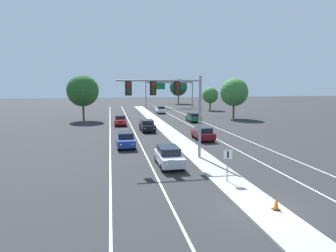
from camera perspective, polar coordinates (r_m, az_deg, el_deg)
ground_plane at (r=18.07m, az=16.57°, el=-14.26°), size 260.00×260.00×0.00m
median_island at (r=34.38m, az=2.78°, el=-3.20°), size 2.40×110.00×0.15m
lane_stripe_oncoming_center at (r=40.49m, az=-6.03°, el=-1.63°), size 0.14×100.00×0.01m
lane_stripe_receding_center at (r=42.28m, az=6.78°, el=-1.24°), size 0.14×100.00×0.01m
edge_stripe_left at (r=40.37m, az=-10.70°, el=-1.76°), size 0.14×100.00×0.01m
edge_stripe_right at (r=43.37m, az=10.94°, el=-1.09°), size 0.14×100.00×0.01m
overhead_signal_mast at (r=26.44m, az=0.72°, el=5.23°), size 7.38×0.44×7.20m
median_sign_post at (r=21.10m, az=11.02°, el=-6.30°), size 0.60×0.10×2.20m
car_oncoming_silver at (r=25.18m, az=0.14°, el=-5.61°), size 1.86×4.49×1.58m
car_oncoming_blue at (r=32.80m, az=-7.91°, el=-2.49°), size 1.86×4.49×1.58m
car_oncoming_black at (r=43.29m, az=-3.89°, el=0.11°), size 1.93×4.51×1.58m
car_oncoming_red at (r=50.04m, az=-8.88°, el=1.10°), size 1.84×4.48×1.58m
car_receding_darkred at (r=36.78m, az=6.51°, el=-1.33°), size 1.83×4.48×1.58m
car_receding_green at (r=53.93m, az=4.74°, el=1.66°), size 1.85×4.48×1.58m
car_receding_white at (r=68.97m, az=-1.39°, el=3.06°), size 1.91×4.51×1.58m
traffic_cone_median_nose at (r=17.50m, az=19.46°, el=-13.34°), size 0.36×0.36×0.74m
highway_sign_gantry at (r=84.69m, az=0.28°, el=7.60°), size 13.28×0.42×7.50m
tree_far_right_b at (r=101.34m, az=1.94°, el=7.24°), size 5.75×5.75×8.31m
tree_far_right_a at (r=59.88m, az=12.18°, el=6.16°), size 5.31×5.31×7.68m
tree_far_left_c at (r=57.49m, az=-15.56°, el=6.33°), size 5.68×5.68×8.22m
tree_far_right_c at (r=77.01m, az=7.86°, el=5.69°), size 3.97×3.97×5.75m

